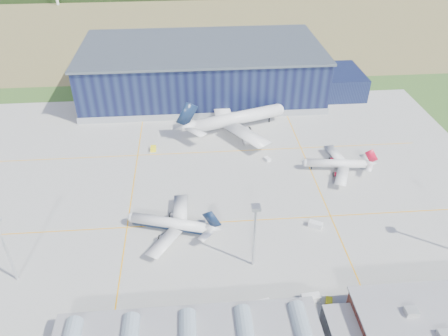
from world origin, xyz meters
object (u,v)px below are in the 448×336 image
gse_tug_c (153,149)px  gse_van_c (262,305)px  ops_building (448,329)px  gse_tug_b (329,301)px  light_mast_west (3,241)px  light_mast_center (255,227)px  hangar (207,72)px  gse_cart_b (179,122)px  gse_cart_a (267,159)px  gse_van_b (315,225)px  car_a (369,305)px  airliner_widebody (237,112)px  airliner_navy (169,219)px  car_b (181,318)px  airliner_red (337,160)px  gse_van_a (311,298)px

gse_tug_c → gse_van_c: gse_van_c is taller
ops_building → gse_tug_b: bearing=151.6°
light_mast_west → light_mast_center: bearing=0.0°
hangar → gse_tug_c: bearing=-115.1°
light_mast_center → gse_cart_b: (-22.41, 92.00, -14.84)m
gse_cart_a → gse_van_b: (9.40, -41.77, 0.43)m
gse_tug_c → car_a: (63.38, -86.59, -0.23)m
airliner_widebody → gse_cart_b: airliner_widebody is taller
light_mast_center → gse_tug_c: (-33.57, 68.59, -14.65)m
airliner_navy → airliner_widebody: (29.56, 66.59, 3.46)m
gse_van_c → car_a: 29.62m
light_mast_center → gse_cart_a: size_ratio=8.07×
car_a → gse_tug_c: bearing=37.5°
car_b → gse_cart_b: bearing=-8.8°
gse_cart_a → car_a: bearing=-102.6°
light_mast_west → gse_van_b: 95.53m
hangar → airliner_red: bearing=-58.7°
gse_cart_a → car_b: size_ratio=0.81×
airliner_red → gse_tug_c: airliner_red is taller
hangar → gse_tug_c: size_ratio=40.36×
car_a → car_b: car_b is taller
airliner_widebody → gse_tug_b: 101.25m
gse_van_b → gse_cart_b: (-45.67, 77.11, -0.46)m
gse_tug_b → gse_van_a: size_ratio=0.51×
airliner_navy → gse_tug_c: size_ratio=9.17×
gse_tug_c → car_a: gse_tug_c is taller
airliner_navy → gse_cart_a: 55.92m
gse_cart_a → light_mast_west: bearing=-170.6°
light_mast_center → airliner_widebody: (4.08, 83.79, -6.60)m
light_mast_center → airliner_navy: bearing=146.0°
gse_van_a → gse_van_b: bearing=-21.3°
airliner_navy → gse_tug_c: bearing=-64.0°
hangar → airliner_widebody: size_ratio=2.68×
airliner_widebody → gse_cart_b: bearing=144.5°
light_mast_center → airliner_red: (39.82, 47.47, -10.51)m
gse_tug_c → gse_van_c: 91.11m
airliner_widebody → gse_cart_a: bearing=-88.5°
gse_van_b → ops_building: bearing=-123.4°
light_mast_west → gse_tug_b: size_ratio=8.69×
car_b → gse_van_b: bearing=-63.0°
ops_building → car_b: (-67.05, 12.00, -4.22)m
light_mast_center → airliner_navy: 32.34m
gse_van_a → gse_tug_b: bearing=-106.0°
gse_tug_c → gse_cart_b: bearing=64.4°
light_mast_center → car_a: light_mast_center is taller
gse_van_a → gse_van_c: (-13.82, -1.04, -0.04)m
ops_building → airliner_widebody: 120.99m
ops_building → airliner_red: bearing=93.8°
gse_tug_c → car_b: bearing=-82.5°
gse_van_b → gse_tug_b: bearing=-156.9°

